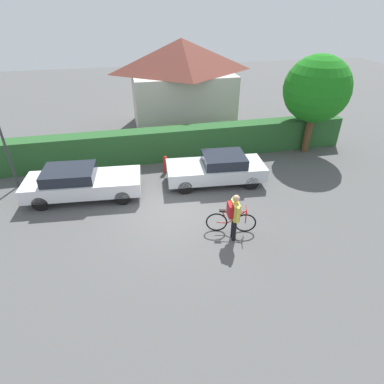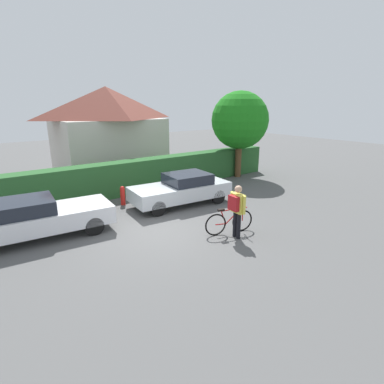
% 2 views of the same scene
% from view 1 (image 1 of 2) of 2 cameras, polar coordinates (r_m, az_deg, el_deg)
% --- Properties ---
extents(ground_plane, '(60.00, 60.00, 0.00)m').
position_cam_1_polar(ground_plane, '(12.00, -3.32, -3.84)').
color(ground_plane, '#515151').
extents(hedge_row, '(19.47, 0.90, 1.55)m').
position_cam_1_polar(hedge_row, '(15.78, -6.33, 8.41)').
color(hedge_row, '#275829').
rests_on(hedge_row, ground).
extents(house_distant, '(5.99, 4.45, 5.03)m').
position_cam_1_polar(house_distant, '(19.77, -1.84, 18.88)').
color(house_distant, beige).
rests_on(house_distant, ground).
extents(parked_car_near, '(4.63, 2.07, 1.30)m').
position_cam_1_polar(parked_car_near, '(13.36, -19.37, 1.67)').
color(parked_car_near, silver).
rests_on(parked_car_near, ground).
extents(parked_car_far, '(4.29, 2.04, 1.29)m').
position_cam_1_polar(parked_car_far, '(13.70, 4.54, 4.25)').
color(parked_car_far, silver).
rests_on(parked_car_far, ground).
extents(bicycle, '(1.68, 0.62, 0.92)m').
position_cam_1_polar(bicycle, '(10.97, 7.02, -5.36)').
color(bicycle, black).
rests_on(bicycle, ground).
extents(person_rider, '(0.37, 0.68, 1.72)m').
position_cam_1_polar(person_rider, '(10.28, 7.56, -3.77)').
color(person_rider, black).
rests_on(person_rider, ground).
extents(tree_kerbside, '(3.16, 3.16, 4.79)m').
position_cam_1_polar(tree_kerbside, '(16.95, 21.52, 16.78)').
color(tree_kerbside, brown).
rests_on(tree_kerbside, ground).
extents(fire_hydrant, '(0.20, 0.20, 0.81)m').
position_cam_1_polar(fire_hydrant, '(14.66, -4.78, 5.05)').
color(fire_hydrant, red).
rests_on(fire_hydrant, ground).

